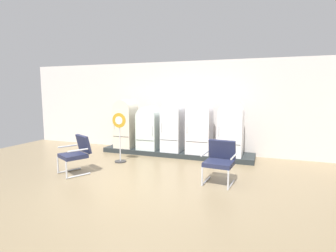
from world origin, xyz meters
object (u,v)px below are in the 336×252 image
object	(u,v)px
refrigerator_3	(200,125)
sign_stand	(120,140)
refrigerator_0	(126,122)
refrigerator_1	(149,127)
armchair_right	(220,159)
refrigerator_2	(173,125)
refrigerator_4	(231,127)
armchair_left	(76,152)

from	to	relation	value
refrigerator_3	sign_stand	size ratio (longest dim) A/B	1.14
refrigerator_0	refrigerator_1	xyz separation A→B (m)	(0.83, -0.03, -0.11)
refrigerator_1	armchair_right	bearing A→B (deg)	-37.78
refrigerator_1	refrigerator_3	distance (m)	1.63
refrigerator_2	refrigerator_4	distance (m)	1.74
refrigerator_4	armchair_left	bearing A→B (deg)	-142.49
refrigerator_3	armchair_right	xyz separation A→B (m)	(0.94, -2.01, -0.46)
armchair_left	sign_stand	world-z (taller)	sign_stand
refrigerator_2	armchair_left	world-z (taller)	refrigerator_2
refrigerator_0	refrigerator_2	distance (m)	1.62
refrigerator_0	sign_stand	world-z (taller)	refrigerator_0
armchair_left	sign_stand	xyz separation A→B (m)	(0.45, 1.26, 0.11)
refrigerator_0	refrigerator_3	bearing A→B (deg)	-0.05
refrigerator_1	sign_stand	xyz separation A→B (m)	(-0.33, -1.24, -0.23)
armchair_right	refrigerator_2	bearing A→B (deg)	131.27
refrigerator_2	sign_stand	xyz separation A→B (m)	(-1.12, -1.27, -0.32)
refrigerator_3	armchair_left	world-z (taller)	refrigerator_3
refrigerator_0	sign_stand	size ratio (longest dim) A/B	1.12
refrigerator_2	armchair_right	bearing A→B (deg)	-48.73
refrigerator_3	armchair_right	world-z (taller)	refrigerator_3
refrigerator_1	sign_stand	distance (m)	1.30
refrigerator_2	armchair_left	distance (m)	3.01
refrigerator_4	armchair_right	world-z (taller)	refrigerator_4
refrigerator_1	refrigerator_4	distance (m)	2.54
armchair_right	sign_stand	xyz separation A→B (m)	(-2.89, 0.75, 0.11)
refrigerator_0	refrigerator_1	world-z (taller)	refrigerator_0
refrigerator_4	armchair_right	xyz separation A→B (m)	(0.03, -2.03, -0.44)
refrigerator_3	refrigerator_4	bearing A→B (deg)	0.76
refrigerator_2	refrigerator_3	bearing A→B (deg)	-0.49
armchair_left	refrigerator_1	bearing A→B (deg)	72.78
sign_stand	armchair_left	bearing A→B (deg)	-109.60
refrigerator_2	refrigerator_4	bearing A→B (deg)	0.16
refrigerator_2	refrigerator_1	bearing A→B (deg)	-177.49
refrigerator_0	armchair_left	size ratio (longest dim) A/B	1.70
armchair_left	refrigerator_2	bearing A→B (deg)	58.32
armchair_left	sign_stand	bearing A→B (deg)	70.40
refrigerator_1	refrigerator_4	bearing A→B (deg)	0.89
refrigerator_1	refrigerator_4	xyz separation A→B (m)	(2.53, 0.04, 0.10)
refrigerator_1	armchair_right	distance (m)	3.26
refrigerator_3	armchair_left	bearing A→B (deg)	-133.56
refrigerator_3	refrigerator_4	world-z (taller)	refrigerator_3
refrigerator_4	sign_stand	size ratio (longest dim) A/B	1.11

